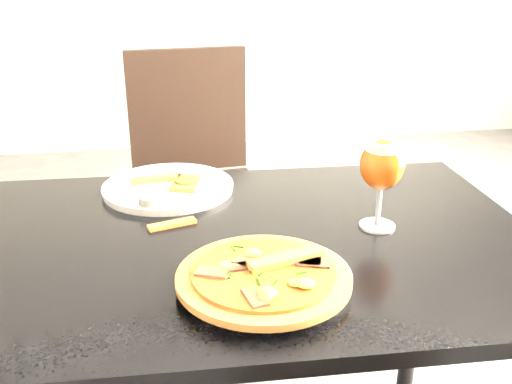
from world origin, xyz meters
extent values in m
cube|color=black|center=(-0.30, -0.08, 0.73)|extent=(1.24, 0.85, 0.03)
cylinder|color=black|center=(-0.82, 0.29, 0.36)|extent=(0.05, 0.05, 0.72)
cylinder|color=black|center=(0.26, 0.24, 0.36)|extent=(0.05, 0.05, 0.72)
cube|color=black|center=(-0.33, 0.76, 0.49)|extent=(0.50, 0.50, 0.04)
cylinder|color=black|center=(-0.49, 0.56, 0.23)|extent=(0.04, 0.04, 0.47)
cylinder|color=black|center=(-0.13, 0.59, 0.23)|extent=(0.04, 0.04, 0.47)
cylinder|color=black|center=(-0.53, 0.93, 0.23)|extent=(0.04, 0.04, 0.47)
cylinder|color=black|center=(-0.16, 0.96, 0.23)|extent=(0.04, 0.04, 0.47)
cube|color=black|center=(-0.35, 0.97, 0.76)|extent=(0.44, 0.08, 0.46)
cylinder|color=white|center=(-0.29, -0.25, 0.76)|extent=(0.34, 0.34, 0.02)
cylinder|color=#9D6725|center=(-0.30, -0.28, 0.77)|extent=(0.30, 0.30, 0.01)
cylinder|color=red|center=(-0.30, -0.28, 0.78)|extent=(0.25, 0.25, 0.01)
cube|color=#4C2A21|center=(-0.27, -0.28, 0.79)|extent=(0.06, 0.03, 0.00)
cube|color=#4C2A21|center=(-0.27, -0.23, 0.79)|extent=(0.06, 0.07, 0.00)
cube|color=#4C2A21|center=(-0.32, -0.20, 0.79)|extent=(0.04, 0.07, 0.00)
cube|color=#4C2A21|center=(-0.33, -0.26, 0.79)|extent=(0.07, 0.05, 0.00)
cube|color=#4C2A21|center=(-0.35, -0.30, 0.79)|extent=(0.07, 0.05, 0.00)
cube|color=#4C2A21|center=(-0.32, -0.35, 0.79)|extent=(0.04, 0.07, 0.00)
cube|color=#4C2A21|center=(-0.28, -0.30, 0.79)|extent=(0.06, 0.07, 0.00)
ellipsoid|color=#DCD547|center=(-0.28, -0.27, 0.79)|extent=(0.03, 0.03, 0.01)
ellipsoid|color=#DCD547|center=(-0.29, -0.20, 0.79)|extent=(0.03, 0.03, 0.01)
ellipsoid|color=#DCD547|center=(-0.31, -0.26, 0.79)|extent=(0.03, 0.03, 0.01)
ellipsoid|color=#DCD547|center=(-0.38, -0.28, 0.79)|extent=(0.03, 0.03, 0.01)
ellipsoid|color=#DCD547|center=(-0.31, -0.29, 0.79)|extent=(0.03, 0.03, 0.01)
ellipsoid|color=#DCD547|center=(-0.28, -0.35, 0.79)|extent=(0.03, 0.03, 0.01)
ellipsoid|color=#DCD547|center=(-0.28, -0.28, 0.79)|extent=(0.03, 0.03, 0.01)
cube|color=#11450C|center=(-0.29, -0.26, 0.79)|extent=(0.01, 0.02, 0.00)
cube|color=#11450C|center=(-0.31, -0.23, 0.79)|extent=(0.01, 0.02, 0.00)
cube|color=#11450C|center=(-0.36, -0.22, 0.79)|extent=(0.02, 0.02, 0.00)
cube|color=#11450C|center=(-0.33, -0.27, 0.79)|extent=(0.02, 0.01, 0.00)
cube|color=#11450C|center=(-0.36, -0.30, 0.79)|extent=(0.02, 0.01, 0.00)
cube|color=#11450C|center=(-0.31, -0.29, 0.79)|extent=(0.01, 0.02, 0.00)
cube|color=#11450C|center=(-0.30, -0.32, 0.79)|extent=(0.01, 0.02, 0.00)
cube|color=#11450C|center=(-0.26, -0.35, 0.79)|extent=(0.01, 0.02, 0.00)
cube|color=#11450C|center=(-0.27, -0.29, 0.79)|extent=(0.02, 0.01, 0.00)
cube|color=#11450C|center=(-0.24, -0.27, 0.79)|extent=(0.02, 0.00, 0.00)
cube|color=#11450C|center=(-0.29, -0.27, 0.79)|extent=(0.02, 0.01, 0.00)
cube|color=#9D6725|center=(-0.26, -0.26, 0.79)|extent=(0.14, 0.07, 0.01)
cylinder|color=white|center=(-0.45, 0.21, 0.76)|extent=(0.39, 0.39, 0.02)
cube|color=#9D6725|center=(-0.47, 0.24, 0.77)|extent=(0.13, 0.05, 0.01)
cube|color=#9D6725|center=(-0.40, 0.20, 0.77)|extent=(0.09, 0.12, 0.01)
cylinder|color=red|center=(-0.40, 0.20, 0.78)|extent=(0.06, 0.06, 0.00)
cube|color=#9D6725|center=(-0.45, 0.00, 0.75)|extent=(0.11, 0.05, 0.01)
cylinder|color=#B8B5A5|center=(-0.49, 0.10, 0.77)|extent=(0.05, 0.05, 0.04)
cylinder|color=gold|center=(-0.49, 0.10, 0.78)|extent=(0.05, 0.05, 0.01)
cylinder|color=silver|center=(-0.02, -0.08, 0.75)|extent=(0.08, 0.08, 0.01)
cylinder|color=silver|center=(-0.02, -0.08, 0.80)|extent=(0.01, 0.01, 0.08)
ellipsoid|color=#933C0E|center=(-0.02, -0.08, 0.89)|extent=(0.09, 0.09, 0.11)
cylinder|color=white|center=(-0.02, -0.08, 0.93)|extent=(0.07, 0.07, 0.02)
camera|label=1|loc=(-0.46, -1.11, 1.27)|focal=40.00mm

